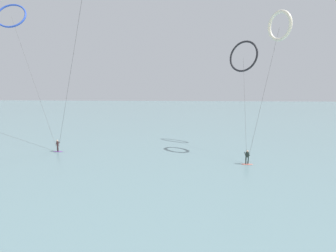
{
  "coord_description": "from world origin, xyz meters",
  "views": [
    {
      "loc": [
        2.04,
        0.53,
        8.62
      ],
      "look_at": [
        0.0,
        22.47,
        5.4
      ],
      "focal_mm": 25.72,
      "sensor_mm": 36.0,
      "label": 1
    }
  ],
  "objects_px": {
    "surfer_violet": "(58,147)",
    "surfer_coral": "(247,158)",
    "kite_cobalt": "(11,16)",
    "kite_ivory": "(279,26)",
    "kite_charcoal": "(243,56)"
  },
  "relations": [
    {
      "from": "kite_ivory",
      "to": "kite_charcoal",
      "type": "xyz_separation_m",
      "value": [
        -2.92,
        6.7,
        -2.77
      ]
    },
    {
      "from": "surfer_coral",
      "to": "kite_ivory",
      "type": "bearing_deg",
      "value": -137.42
    },
    {
      "from": "kite_cobalt",
      "to": "surfer_coral",
      "type": "bearing_deg",
      "value": -27.29
    },
    {
      "from": "surfer_coral",
      "to": "kite_ivory",
      "type": "xyz_separation_m",
      "value": [
        4.36,
        4.94,
        15.9
      ]
    },
    {
      "from": "surfer_violet",
      "to": "surfer_coral",
      "type": "relative_size",
      "value": 1.0
    },
    {
      "from": "kite_cobalt",
      "to": "kite_charcoal",
      "type": "height_order",
      "value": "kite_cobalt"
    },
    {
      "from": "surfer_violet",
      "to": "surfer_coral",
      "type": "height_order",
      "value": "same"
    },
    {
      "from": "surfer_coral",
      "to": "kite_cobalt",
      "type": "height_order",
      "value": "kite_cobalt"
    },
    {
      "from": "kite_cobalt",
      "to": "kite_ivory",
      "type": "bearing_deg",
      "value": -19.1
    },
    {
      "from": "kite_charcoal",
      "to": "kite_ivory",
      "type": "bearing_deg",
      "value": -25.0
    },
    {
      "from": "surfer_violet",
      "to": "kite_cobalt",
      "type": "relative_size",
      "value": 0.07
    },
    {
      "from": "surfer_coral",
      "to": "kite_ivory",
      "type": "distance_m",
      "value": 17.21
    },
    {
      "from": "surfer_violet",
      "to": "kite_charcoal",
      "type": "relative_size",
      "value": 0.1
    },
    {
      "from": "surfer_violet",
      "to": "surfer_coral",
      "type": "bearing_deg",
      "value": -142.03
    },
    {
      "from": "surfer_violet",
      "to": "kite_ivory",
      "type": "relative_size",
      "value": 0.09
    }
  ]
}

